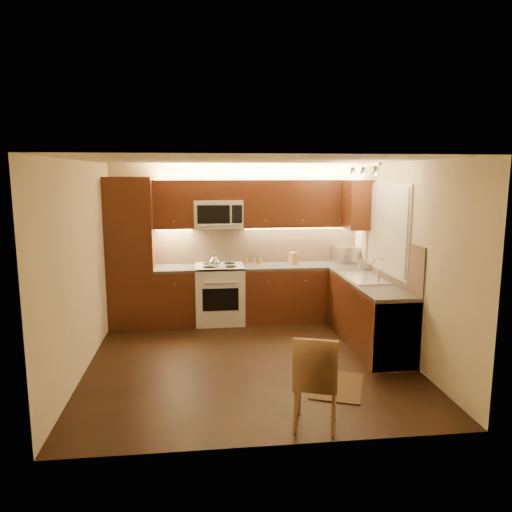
{
  "coord_description": "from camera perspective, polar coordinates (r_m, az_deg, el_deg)",
  "views": [
    {
      "loc": [
        -0.61,
        -5.86,
        2.34
      ],
      "look_at": [
        0.15,
        0.55,
        1.25
      ],
      "focal_mm": 34.14,
      "sensor_mm": 36.0,
      "label": 1
    }
  ],
  "objects": [
    {
      "name": "knife_block",
      "position": [
        7.86,
        4.39,
        -0.27
      ],
      "size": [
        0.13,
        0.16,
        0.2
      ],
      "primitive_type": "cube",
      "rotation": [
        0.0,
        0.0,
        0.31
      ],
      "color": "#986F44",
      "rests_on": "counter_back_right"
    },
    {
      "name": "microwave",
      "position": [
        7.71,
        -4.44,
        4.94
      ],
      "size": [
        0.76,
        0.38,
        0.44
      ],
      "primitive_type": null,
      "color": "silver",
      "rests_on": "wall_back"
    },
    {
      "name": "faucet",
      "position": [
        7.0,
        14.21,
        -1.34
      ],
      "size": [
        0.2,
        0.04,
        0.3
      ],
      "primitive_type": null,
      "color": "silver",
      "rests_on": "counter_right"
    },
    {
      "name": "ceiling",
      "position": [
        5.9,
        -0.84,
        11.13
      ],
      "size": [
        4.0,
        4.0,
        0.01
      ],
      "primitive_type": "cube",
      "color": "beige",
      "rests_on": "ground"
    },
    {
      "name": "counter_back_right",
      "position": [
        7.88,
        5.46,
        -1.14
      ],
      "size": [
        1.92,
        0.6,
        0.04
      ],
      "primitive_type": "cube",
      "color": "#353231",
      "rests_on": "base_cab_back_right"
    },
    {
      "name": "upper_cab_right_corner",
      "position": [
        7.68,
        11.82,
        5.9
      ],
      "size": [
        0.35,
        0.5,
        0.75
      ],
      "primitive_type": "cube",
      "color": "#4B2010",
      "rests_on": "wall_right"
    },
    {
      "name": "spice_jar_b",
      "position": [
        7.88,
        0.32,
        -0.62
      ],
      "size": [
        0.05,
        0.05,
        0.09
      ],
      "primitive_type": "cylinder",
      "rotation": [
        0.0,
        0.0,
        0.26
      ],
      "color": "brown",
      "rests_on": "counter_back_right"
    },
    {
      "name": "counter_back_left",
      "position": [
        7.71,
        -9.45,
        -1.46
      ],
      "size": [
        0.62,
        0.6,
        0.04
      ],
      "primitive_type": "cube",
      "color": "#353231",
      "rests_on": "base_cab_back_left"
    },
    {
      "name": "backsplash_right",
      "position": [
        6.88,
        15.56,
        -0.32
      ],
      "size": [
        0.02,
        2.0,
        0.6
      ],
      "primitive_type": "cube",
      "color": "tan",
      "rests_on": "wall_right"
    },
    {
      "name": "dining_chair",
      "position": [
        4.69,
        7.04,
        -14.2
      ],
      "size": [
        0.5,
        0.5,
        0.91
      ],
      "primitive_type": null,
      "rotation": [
        0.0,
        0.0,
        -0.31
      ],
      "color": "#986F44",
      "rests_on": "floor"
    },
    {
      "name": "spice_jar_a",
      "position": [
        7.96,
        0.61,
        -0.47
      ],
      "size": [
        0.05,
        0.05,
        0.1
      ],
      "primitive_type": "cylinder",
      "rotation": [
        0.0,
        0.0,
        0.03
      ],
      "color": "silver",
      "rests_on": "counter_back_right"
    },
    {
      "name": "stove",
      "position": [
        7.78,
        -4.28,
        -4.44
      ],
      "size": [
        0.76,
        0.65,
        0.92
      ],
      "primitive_type": null,
      "color": "silver",
      "rests_on": "floor"
    },
    {
      "name": "upper_cab_back_left",
      "position": [
        7.71,
        -9.62,
        5.99
      ],
      "size": [
        0.62,
        0.35,
        0.75
      ],
      "primitive_type": "cube",
      "color": "#4B2010",
      "rests_on": "wall_back"
    },
    {
      "name": "dishwasher",
      "position": [
        6.32,
        15.2,
        -8.36
      ],
      "size": [
        0.58,
        0.6,
        0.84
      ],
      "primitive_type": "cube",
      "color": "silver",
      "rests_on": "floor"
    },
    {
      "name": "spice_jar_c",
      "position": [
        7.98,
        -0.16,
        -0.46
      ],
      "size": [
        0.06,
        0.06,
        0.1
      ],
      "primitive_type": "cylinder",
      "rotation": [
        0.0,
        0.0,
        0.33
      ],
      "color": "silver",
      "rests_on": "counter_back_right"
    },
    {
      "name": "upper_cab_bridge",
      "position": [
        7.7,
        -4.48,
        7.73
      ],
      "size": [
        0.76,
        0.35,
        0.31
      ],
      "primitive_type": "cube",
      "color": "#4B2010",
      "rests_on": "wall_back"
    },
    {
      "name": "window_frame",
      "position": [
        6.96,
        15.21,
        3.14
      ],
      "size": [
        0.03,
        1.44,
        1.24
      ],
      "primitive_type": "cube",
      "color": "silver",
      "rests_on": "wall_right"
    },
    {
      "name": "wall_back",
      "position": [
        7.96,
        -2.3,
        1.7
      ],
      "size": [
        4.0,
        0.01,
        2.5
      ],
      "primitive_type": "cube",
      "color": "beige",
      "rests_on": "ground"
    },
    {
      "name": "backsplash_back",
      "position": [
        7.99,
        0.22,
        1.38
      ],
      "size": [
        3.3,
        0.02,
        0.6
      ],
      "primitive_type": "cube",
      "color": "tan",
      "rests_on": "wall_back"
    },
    {
      "name": "counter_right",
      "position": [
        6.83,
        13.19,
        -3.01
      ],
      "size": [
        0.6,
        2.0,
        0.04
      ],
      "primitive_type": "cube",
      "color": "#353231",
      "rests_on": "base_cab_right"
    },
    {
      "name": "pantry",
      "position": [
        7.73,
        -14.4,
        0.42
      ],
      "size": [
        0.7,
        0.6,
        2.3
      ],
      "primitive_type": "cube",
      "color": "#4B2010",
      "rests_on": "floor"
    },
    {
      "name": "base_cab_back_left",
      "position": [
        7.81,
        -9.36,
        -4.7
      ],
      "size": [
        0.62,
        0.6,
        0.86
      ],
      "primitive_type": "cube",
      "color": "#4B2010",
      "rests_on": "floor"
    },
    {
      "name": "window_blinds",
      "position": [
        6.95,
        15.05,
        3.14
      ],
      "size": [
        0.02,
        1.36,
        1.16
      ],
      "primitive_type": "cube",
      "color": "silver",
      "rests_on": "wall_right"
    },
    {
      "name": "sink",
      "position": [
        6.95,
        12.8,
        -1.99
      ],
      "size": [
        0.52,
        0.86,
        0.15
      ],
      "primitive_type": null,
      "color": "silver",
      "rests_on": "counter_right"
    },
    {
      "name": "wall_front",
      "position": [
        4.06,
        2.12,
        -6.0
      ],
      "size": [
        4.0,
        0.01,
        2.5
      ],
      "primitive_type": "cube",
      "color": "beige",
      "rests_on": "ground"
    },
    {
      "name": "track_light_bar",
      "position": [
        6.63,
        12.47,
        10.39
      ],
      "size": [
        0.04,
        1.2,
        0.03
      ],
      "primitive_type": "cube",
      "color": "silver",
      "rests_on": "ceiling"
    },
    {
      "name": "soap_bottle",
      "position": [
        7.65,
        12.32,
        -0.8
      ],
      "size": [
        0.09,
        0.09,
        0.18
      ],
      "primitive_type": "imported",
      "rotation": [
        0.0,
        0.0,
        -0.07
      ],
      "color": "#B1B1B5",
      "rests_on": "counter_right"
    },
    {
      "name": "base_cab_back_right",
      "position": [
        7.97,
        5.41,
        -4.32
      ],
      "size": [
        1.92,
        0.6,
        0.86
      ],
      "primitive_type": "cube",
      "color": "#4B2010",
      "rests_on": "floor"
    },
    {
      "name": "toaster_oven",
      "position": [
        8.16,
        10.72,
        0.19
      ],
      "size": [
        0.48,
        0.38,
        0.26
      ],
      "primitive_type": "cube",
      "rotation": [
        0.0,
        0.0,
        0.13
      ],
      "color": "silver",
      "rests_on": "counter_back_right"
    },
    {
      "name": "upper_cab_back_right",
      "position": [
        7.88,
        5.38,
        6.15
      ],
      "size": [
        1.92,
        0.35,
        0.75
      ],
      "primitive_type": "cube",
      "color": "#4B2010",
      "rests_on": "wall_back"
    },
    {
      "name": "wall_left",
      "position": [
        6.13,
        -19.76,
        -1.24
      ],
      "size": [
        0.01,
        4.0,
        2.5
      ],
      "primitive_type": "cube",
      "color": "beige",
      "rests_on": "ground"
    },
    {
      "name": "wall_right",
      "position": [
        6.51,
        16.99,
        -0.48
      ],
      "size": [
        0.01,
        4.0,
        2.5
      ],
      "primitive_type": "cube",
      "color": "beige",
      "rests_on": "ground"
    },
    {
      "name": "floor",
      "position": [
        6.34,
        -0.78,
        -12.07
      ],
      "size": [
        4.0,
        4.0,
        0.01
      ],
      "primitive_type": "cube",
      "color": "black",
      "rests_on": "ground"
    },
    {
      "name": "rug",
      "position": [
        5.69,
        9.52,
        -14.77
      ],
      "size": [
        0.8,
        0.95,
        0.01
      ],
      "primitive_type": "cube",
      "rotation": [
        0.0,
        0.0,
        -0.37
      ],
      "color": "black",
      "rests_on": "floor"
    },
    {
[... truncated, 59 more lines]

